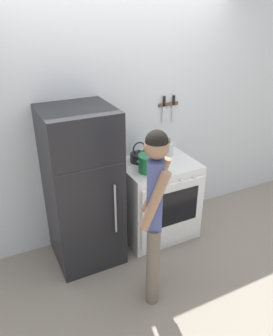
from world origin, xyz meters
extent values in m
plane|color=gray|center=(0.00, 0.00, 0.00)|extent=(14.00, 14.00, 0.00)
cube|color=silver|center=(0.00, 0.03, 1.27)|extent=(10.00, 0.06, 2.55)
cube|color=black|center=(-0.54, -0.32, 0.79)|extent=(0.64, 0.63, 1.58)
cube|color=#2D2D2D|center=(-0.54, -0.63, 1.14)|extent=(0.63, 0.01, 0.01)
cylinder|color=#B2B5BA|center=(-0.34, -0.65, 0.69)|extent=(0.02, 0.02, 0.51)
cube|color=white|center=(0.30, -0.31, 0.44)|extent=(0.79, 0.61, 0.88)
cube|color=black|center=(0.30, -0.31, 0.87)|extent=(0.77, 0.60, 0.02)
cube|color=black|center=(0.30, -0.59, 0.43)|extent=(0.69, 0.05, 0.66)
cylinder|color=black|center=(0.12, -0.43, 0.88)|extent=(0.20, 0.20, 0.01)
cylinder|color=black|center=(0.48, -0.43, 0.88)|extent=(0.20, 0.20, 0.01)
cylinder|color=black|center=(0.12, -0.18, 0.88)|extent=(0.20, 0.20, 0.01)
cylinder|color=black|center=(0.48, -0.18, 0.88)|extent=(0.20, 0.20, 0.01)
cylinder|color=silver|center=(0.06, -0.63, 0.81)|extent=(0.04, 0.02, 0.04)
cylinder|color=silver|center=(0.22, -0.63, 0.81)|extent=(0.04, 0.02, 0.04)
cylinder|color=silver|center=(0.38, -0.63, 0.81)|extent=(0.04, 0.02, 0.04)
cylinder|color=silver|center=(0.54, -0.63, 0.81)|extent=(0.04, 0.02, 0.04)
cube|color=white|center=(0.30, -0.63, 0.45)|extent=(0.73, 0.03, 0.70)
cube|color=black|center=(0.30, -0.65, 0.52)|extent=(0.55, 0.01, 0.39)
cylinder|color=#237A42|center=(0.12, -0.43, 0.96)|extent=(0.21, 0.21, 0.15)
cylinder|color=#237A42|center=(0.12, -0.43, 1.04)|extent=(0.23, 0.23, 0.02)
sphere|color=black|center=(0.12, -0.43, 1.07)|extent=(0.03, 0.03, 0.03)
cylinder|color=#237A42|center=(0.00, -0.43, 1.01)|extent=(0.03, 0.02, 0.02)
cylinder|color=#237A42|center=(0.24, -0.43, 1.01)|extent=(0.03, 0.02, 0.02)
cylinder|color=black|center=(0.13, -0.18, 0.93)|extent=(0.19, 0.19, 0.09)
cone|color=black|center=(0.13, -0.18, 0.98)|extent=(0.18, 0.18, 0.02)
sphere|color=black|center=(0.13, -0.18, 1.01)|extent=(0.02, 0.02, 0.02)
cone|color=black|center=(0.22, -0.18, 0.94)|extent=(0.10, 0.03, 0.09)
torus|color=black|center=(0.13, -0.18, 1.03)|extent=(0.15, 0.01, 0.15)
cylinder|color=silver|center=(0.50, -0.18, 0.95)|extent=(0.10, 0.10, 0.14)
cylinder|color=#9E7547|center=(0.50, -0.19, 1.00)|extent=(0.02, 0.02, 0.17)
cylinder|color=#232326|center=(0.51, -0.18, 1.00)|extent=(0.03, 0.04, 0.17)
cylinder|color=#B2B5BA|center=(0.49, -0.18, 1.00)|extent=(0.04, 0.02, 0.18)
cylinder|color=#6B6051|center=(-0.23, -1.16, 0.39)|extent=(0.11, 0.11, 0.77)
cylinder|color=#6B6051|center=(-0.15, -1.03, 0.39)|extent=(0.11, 0.11, 0.77)
cube|color=#4C5693|center=(-0.19, -1.09, 1.06)|extent=(0.22, 0.25, 0.58)
cylinder|color=#A87A5B|center=(-0.25, -1.20, 1.06)|extent=(0.24, 0.19, 0.51)
cylinder|color=#A87A5B|center=(-0.12, -0.99, 1.06)|extent=(0.24, 0.19, 0.51)
sphere|color=#A87A5B|center=(-0.19, -1.09, 1.45)|extent=(0.19, 0.19, 0.19)
sphere|color=black|center=(-0.19, -1.09, 1.49)|extent=(0.17, 0.17, 0.17)
cube|color=brown|center=(0.58, -0.01, 1.40)|extent=(0.24, 0.02, 0.03)
cube|color=silver|center=(0.52, -0.02, 1.30)|extent=(0.03, 0.00, 0.20)
cube|color=black|center=(0.52, -0.02, 1.45)|extent=(0.02, 0.02, 0.10)
cube|color=silver|center=(0.64, -0.02, 1.30)|extent=(0.02, 0.00, 0.21)
cube|color=black|center=(0.64, -0.02, 1.45)|extent=(0.02, 0.02, 0.09)
camera|label=1|loc=(-1.28, -2.98, 2.35)|focal=35.00mm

